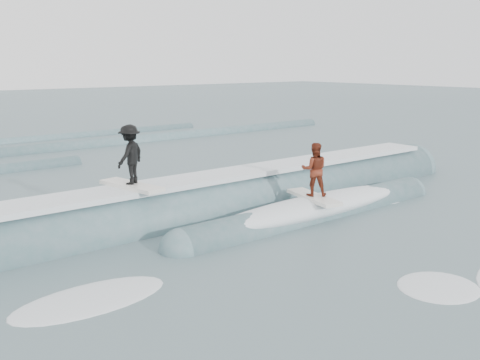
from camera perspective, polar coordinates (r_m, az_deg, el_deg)
ground at (r=12.86m, az=8.71°, el=-7.14°), size 160.00×160.00×0.00m
breaking_wave at (r=15.66m, az=-0.56°, el=-3.22°), size 21.17×3.83×2.09m
surfer_black at (r=13.94m, az=-11.63°, el=2.31°), size 1.14×2.07×1.63m
surfer_red at (r=14.96m, az=7.92°, el=0.68°), size 0.97×2.07×1.59m
whitewater at (r=12.35m, az=16.34°, el=-8.35°), size 12.52×7.90×0.10m
far_swells at (r=27.46m, az=-20.40°, el=2.71°), size 40.52×8.65×0.80m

